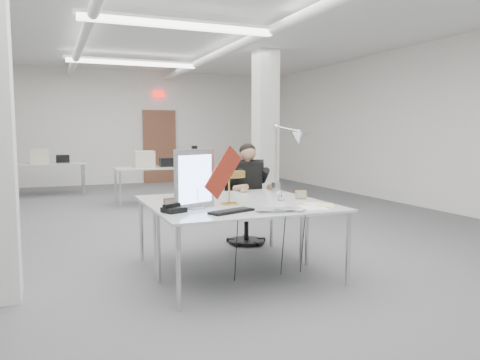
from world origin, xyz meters
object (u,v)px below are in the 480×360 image
object	(u,v)px
bankers_lamp	(229,186)
beige_monitor	(196,182)
office_chair	(246,205)
monitor	(195,179)
seated_person	(248,177)
laptop	(277,211)
desk_phone	(174,210)
desk_main	(253,210)
architect_lamp	(286,154)

from	to	relation	value
bankers_lamp	beige_monitor	size ratio (longest dim) A/B	1.04
beige_monitor	office_chair	bearing A→B (deg)	41.28
monitor	bankers_lamp	xyz separation A→B (m)	(0.39, 0.10, -0.10)
seated_person	laptop	distance (m)	1.88
laptop	beige_monitor	world-z (taller)	beige_monitor
office_chair	seated_person	world-z (taller)	seated_person
seated_person	desk_phone	bearing A→B (deg)	-112.99
desk_main	office_chair	xyz separation A→B (m)	(0.60, 1.57, -0.22)
laptop	architect_lamp	size ratio (longest dim) A/B	0.39
desk_main	beige_monitor	bearing A→B (deg)	105.06
desk_main	laptop	world-z (taller)	laptop
seated_person	desk_phone	size ratio (longest dim) A/B	4.57
bankers_lamp	architect_lamp	bearing A→B (deg)	29.60
laptop	desk_phone	xyz separation A→B (m)	(-0.88, 0.38, 0.01)
monitor	desk_phone	xyz separation A→B (m)	(-0.24, -0.14, -0.26)
desk_main	architect_lamp	distance (m)	1.19
desk_main	monitor	distance (m)	0.63
desk_phone	architect_lamp	world-z (taller)	architect_lamp
desk_phone	beige_monitor	distance (m)	1.03
beige_monitor	architect_lamp	distance (m)	1.09
monitor	bankers_lamp	distance (m)	0.41
monitor	seated_person	bearing A→B (deg)	26.42
office_chair	desk_phone	world-z (taller)	office_chair
desk_main	bankers_lamp	world-z (taller)	bankers_lamp
desk_main	bankers_lamp	size ratio (longest dim) A/B	4.84
desk_main	desk_phone	world-z (taller)	desk_phone
office_chair	seated_person	size ratio (longest dim) A/B	1.22
bankers_lamp	beige_monitor	bearing A→B (deg)	105.16
beige_monitor	architect_lamp	xyz separation A→B (m)	(1.02, -0.21, 0.31)
desk_main	architect_lamp	size ratio (longest dim) A/B	1.87
desk_main	laptop	bearing A→B (deg)	-66.80
office_chair	architect_lamp	size ratio (longest dim) A/B	1.09
office_chair	laptop	world-z (taller)	office_chair
desk_phone	architect_lamp	bearing A→B (deg)	3.26
desk_main	office_chair	bearing A→B (deg)	68.96
monitor	laptop	bearing A→B (deg)	-61.90
monitor	architect_lamp	bearing A→B (deg)	0.13
beige_monitor	architect_lamp	bearing A→B (deg)	-4.84
seated_person	office_chair	bearing A→B (deg)	110.47
monitor	architect_lamp	distance (m)	1.39
desk_phone	beige_monitor	bearing A→B (deg)	40.36
bankers_lamp	desk_phone	bearing A→B (deg)	-157.08
office_chair	seated_person	xyz separation A→B (m)	(0.00, -0.05, 0.37)
architect_lamp	desk_main	bearing A→B (deg)	-145.45
monitor	desk_phone	distance (m)	0.38
desk_phone	beige_monitor	world-z (taller)	beige_monitor
desk_main	architect_lamp	world-z (taller)	architect_lamp
beige_monitor	desk_main	bearing A→B (deg)	-68.00
office_chair	desk_phone	bearing A→B (deg)	-112.01
laptop	desk_phone	world-z (taller)	desk_phone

